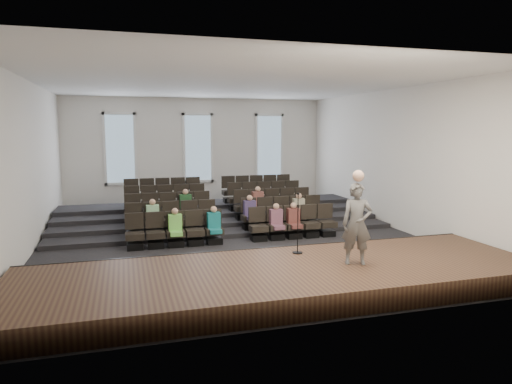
% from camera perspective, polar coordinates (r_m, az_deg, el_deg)
% --- Properties ---
extents(ground, '(14.00, 14.00, 0.00)m').
position_cam_1_polar(ground, '(15.16, -2.96, -5.75)').
color(ground, black).
rests_on(ground, ground).
extents(ceiling, '(12.00, 14.00, 0.02)m').
position_cam_1_polar(ceiling, '(14.81, -3.10, 13.45)').
color(ceiling, white).
rests_on(ceiling, ground).
extents(wall_back, '(12.00, 0.04, 5.00)m').
position_cam_1_polar(wall_back, '(21.66, -7.28, 4.96)').
color(wall_back, white).
rests_on(wall_back, ground).
extents(wall_front, '(12.00, 0.04, 5.00)m').
position_cam_1_polar(wall_front, '(8.13, 8.33, 0.31)').
color(wall_front, white).
rests_on(wall_front, ground).
extents(wall_left, '(0.04, 14.00, 5.00)m').
position_cam_1_polar(wall_left, '(14.64, -26.67, 2.86)').
color(wall_left, white).
rests_on(wall_left, ground).
extents(wall_right, '(0.04, 14.00, 5.00)m').
position_cam_1_polar(wall_right, '(17.17, 16.98, 3.96)').
color(wall_right, white).
rests_on(wall_right, ground).
extents(stage, '(11.80, 3.60, 0.50)m').
position_cam_1_polar(stage, '(10.38, 3.61, -10.75)').
color(stage, '#49321F').
rests_on(stage, ground).
extents(stage_lip, '(11.80, 0.06, 0.52)m').
position_cam_1_polar(stage_lip, '(11.98, 0.72, -8.18)').
color(stage_lip, black).
rests_on(stage_lip, ground).
extents(risers, '(11.80, 4.80, 0.60)m').
position_cam_1_polar(risers, '(18.15, -5.26, -2.88)').
color(risers, black).
rests_on(risers, ground).
extents(seating_rows, '(6.80, 4.70, 1.67)m').
position_cam_1_polar(seating_rows, '(16.49, -4.20, -2.24)').
color(seating_rows, black).
rests_on(seating_rows, ground).
extents(windows, '(8.44, 0.10, 3.24)m').
position_cam_1_polar(windows, '(21.58, -7.26, 5.48)').
color(windows, white).
rests_on(windows, wall_back).
extents(audience, '(5.45, 2.64, 1.10)m').
position_cam_1_polar(audience, '(15.24, -2.63, -2.62)').
color(audience, '#75D053').
rests_on(audience, seating_rows).
extents(speaker, '(0.79, 0.66, 1.86)m').
position_cam_1_polar(speaker, '(10.60, 12.50, -3.91)').
color(speaker, '#565451').
rests_on(speaker, stage).
extents(mic_stand, '(0.26, 0.26, 1.53)m').
position_cam_1_polar(mic_stand, '(11.39, 5.23, -5.40)').
color(mic_stand, black).
rests_on(mic_stand, stage).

